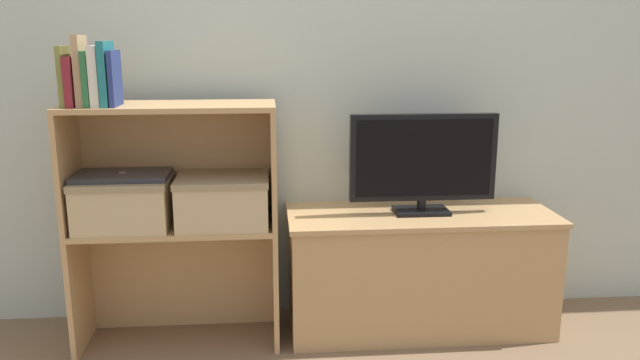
% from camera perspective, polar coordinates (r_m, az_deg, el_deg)
% --- Properties ---
extents(ground_plane, '(16.00, 16.00, 0.00)m').
position_cam_1_polar(ground_plane, '(2.54, 0.31, -15.50)').
color(ground_plane, brown).
extents(wall_back, '(10.00, 0.05, 2.40)m').
position_cam_1_polar(wall_back, '(2.67, -0.54, 12.72)').
color(wall_back, '#B2BCB2').
rests_on(wall_back, ground_plane).
extents(tv_stand, '(1.10, 0.42, 0.50)m').
position_cam_1_polar(tv_stand, '(2.69, 9.03, -8.12)').
color(tv_stand, tan).
rests_on(tv_stand, ground_plane).
extents(tv, '(0.60, 0.14, 0.41)m').
position_cam_1_polar(tv, '(2.55, 9.41, 1.75)').
color(tv, black).
rests_on(tv, tv_stand).
extents(bookshelf_lower_tier, '(0.79, 0.31, 0.50)m').
position_cam_1_polar(bookshelf_lower_tier, '(2.63, -12.64, -7.48)').
color(bookshelf_lower_tier, tan).
rests_on(bookshelf_lower_tier, ground_plane).
extents(bookshelf_upper_tier, '(0.79, 0.31, 0.47)m').
position_cam_1_polar(bookshelf_upper_tier, '(2.50, -13.19, 2.92)').
color(bookshelf_upper_tier, tan).
rests_on(bookshelf_upper_tier, bookshelf_lower_tier).
extents(book_olive, '(0.02, 0.12, 0.22)m').
position_cam_1_polar(book_olive, '(2.44, -22.31, 8.76)').
color(book_olive, olive).
rests_on(book_olive, bookshelf_upper_tier).
extents(book_maroon, '(0.03, 0.14, 0.18)m').
position_cam_1_polar(book_maroon, '(2.43, -21.67, 8.36)').
color(book_maroon, maroon).
rests_on(book_maroon, bookshelf_upper_tier).
extents(book_tan, '(0.02, 0.12, 0.25)m').
position_cam_1_polar(book_tan, '(2.42, -21.01, 9.29)').
color(book_tan, tan).
rests_on(book_tan, bookshelf_upper_tier).
extents(book_forest, '(0.02, 0.14, 0.20)m').
position_cam_1_polar(book_forest, '(2.42, -20.34, 8.68)').
color(book_forest, '#286638').
rests_on(book_forest, bookshelf_upper_tier).
extents(book_ivory, '(0.03, 0.14, 0.22)m').
position_cam_1_polar(book_ivory, '(2.41, -19.68, 8.94)').
color(book_ivory, silver).
rests_on(book_ivory, bookshelf_upper_tier).
extents(book_teal, '(0.03, 0.16, 0.23)m').
position_cam_1_polar(book_teal, '(2.40, -18.91, 9.17)').
color(book_teal, '#1E7075').
rests_on(book_teal, bookshelf_upper_tier).
extents(book_navy, '(0.02, 0.15, 0.20)m').
position_cam_1_polar(book_navy, '(2.40, -18.24, 8.82)').
color(book_navy, navy).
rests_on(book_navy, bookshelf_upper_tier).
extents(storage_basket_left, '(0.35, 0.28, 0.19)m').
position_cam_1_polar(storage_basket_left, '(2.51, -17.46, -1.76)').
color(storage_basket_left, tan).
rests_on(storage_basket_left, bookshelf_lower_tier).
extents(storage_basket_right, '(0.35, 0.28, 0.19)m').
position_cam_1_polar(storage_basket_right, '(2.45, -8.85, -1.63)').
color(storage_basket_right, tan).
rests_on(storage_basket_right, bookshelf_lower_tier).
extents(laptop, '(0.35, 0.21, 0.02)m').
position_cam_1_polar(laptop, '(2.48, -17.61, 0.39)').
color(laptop, '#2D2D33').
rests_on(laptop, storage_basket_left).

